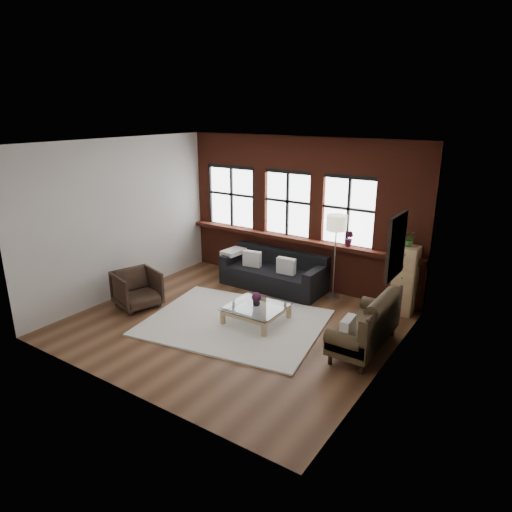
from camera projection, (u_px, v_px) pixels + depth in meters
The scene contains 26 objects.
floor at pixel (233, 324), 8.30m from camera, with size 5.50×5.50×0.00m, color #51301D.
ceiling at pixel (230, 143), 7.31m from camera, with size 5.50×5.50×0.00m, color white.
wall_back at pixel (301, 213), 9.78m from camera, with size 5.50×5.50×0.00m, color beige.
wall_front at pixel (115, 283), 5.82m from camera, with size 5.50×5.50×0.00m, color beige.
wall_left at pixel (123, 218), 9.25m from camera, with size 5.00×5.00×0.00m, color beige.
wall_right at pixel (390, 269), 6.35m from camera, with size 5.00×5.00×0.00m, color beige.
brick_backwall at pixel (300, 213), 9.73m from camera, with size 5.50×0.12×3.20m, color #5E2416, non-canonical shape.
sill_ledge at pixel (297, 239), 9.83m from camera, with size 5.50×0.30×0.08m, color #5E2416.
window_left at pixel (232, 197), 10.64m from camera, with size 1.38×0.10×1.50m, color black, non-canonical shape.
window_mid at pixel (288, 205), 9.85m from camera, with size 1.38×0.10×1.50m, color black, non-canonical shape.
window_right at pixel (349, 212), 9.11m from camera, with size 1.38×0.10×1.50m, color black, non-canonical shape.
wall_poster at pixel (396, 246), 6.53m from camera, with size 0.05×0.74×0.94m, color black, non-canonical shape.
shag_rug at pixel (235, 322), 8.30m from camera, with size 3.09×2.43×0.03m, color silver.
dark_sofa at pixel (273, 270), 9.84m from camera, with size 2.26×0.91×0.82m, color black, non-canonical shape.
pillow_a at pixel (252, 259), 9.96m from camera, with size 0.40×0.14×0.34m, color silver.
pillow_b at pixel (286, 266), 9.51m from camera, with size 0.40×0.14×0.34m, color silver.
vintage_settee at pixel (365, 324), 7.30m from camera, with size 0.75×1.69×0.90m, color #382B19, non-canonical shape.
pillow_settee at pixel (348, 328), 6.89m from camera, with size 0.14×0.38×0.34m, color silver.
armchair at pixel (137, 289), 8.91m from camera, with size 0.78×0.80×0.73m, color black.
coffee_table at pixel (256, 314), 8.30m from camera, with size 0.99×0.99×0.34m, color tan, non-canonical shape.
vase at pixel (256, 302), 8.23m from camera, with size 0.13×0.13×0.14m, color #B2B2B2.
flowers at pixel (256, 297), 8.20m from camera, with size 0.18×0.18×0.18m, color #481837.
drawer_chest at pixel (405, 280), 8.55m from camera, with size 0.41×0.41×1.32m, color tan.
potted_plant_top at pixel (410, 238), 8.30m from camera, with size 0.28×0.24×0.31m, color #2D5923.
floor_lamp at pixel (335, 254), 9.15m from camera, with size 0.40×0.40×1.89m, color #A5A5A8, non-canonical shape.
sill_plant at pixel (349, 238), 9.11m from camera, with size 0.19×0.15×0.35m, color #481837.
Camera 1 is at (4.52, -6.02, 3.73)m, focal length 32.00 mm.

